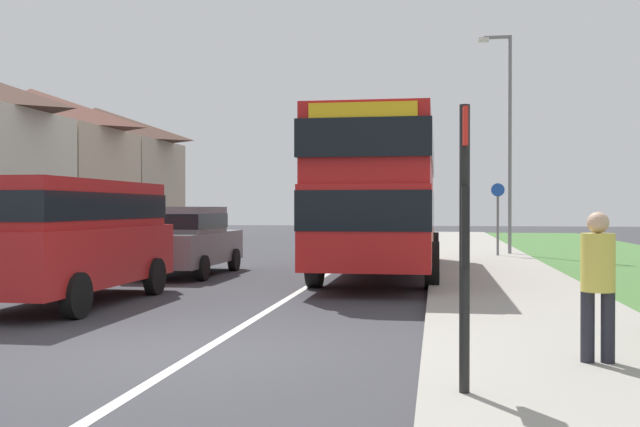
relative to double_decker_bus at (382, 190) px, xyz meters
The scene contains 11 objects.
ground_plane 10.28m from the double_decker_bus, 98.12° to the right, with size 120.00×120.00×0.00m, color #38383D.
lane_marking_centre 3.23m from the double_decker_bus, 125.99° to the right, with size 0.14×60.00×0.01m, color silver.
pavement_near_side 5.26m from the double_decker_bus, 54.89° to the right, with size 3.20×68.00×0.12m, color #9E998E.
double_decker_bus is the anchor object (origin of this frame).
parked_van_red 8.02m from the double_decker_bus, 129.61° to the right, with size 2.11×5.06×2.19m.
parked_car_grey 5.10m from the double_decker_bus, behind, with size 1.93×4.34×1.73m.
pedestrian_at_stop 10.78m from the double_decker_bus, 73.86° to the right, with size 0.34×0.34×1.67m.
bus_stop_sign 11.86m from the double_decker_bus, 82.34° to the right, with size 0.09×0.52×2.60m.
cycle_route_sign 7.50m from the double_decker_bus, 63.34° to the left, with size 0.44×0.08×2.52m.
street_lamp_mid 8.90m from the double_decker_bus, 64.23° to the left, with size 1.14×0.20×7.67m.
house_terrace_far_side 21.21m from the double_decker_bus, 143.49° to the left, with size 7.96×19.05×7.16m.
Camera 1 is at (2.76, -8.15, 1.72)m, focal length 40.77 mm.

